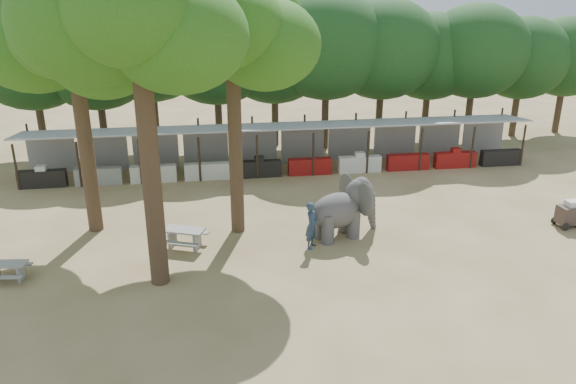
{
  "coord_description": "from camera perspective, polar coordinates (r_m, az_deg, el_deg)",
  "views": [
    {
      "loc": [
        -4.13,
        -15.92,
        9.89
      ],
      "look_at": [
        -1.0,
        5.0,
        2.0
      ],
      "focal_mm": 35.0,
      "sensor_mm": 36.0,
      "label": 1
    }
  ],
  "objects": [
    {
      "name": "ground",
      "position": [
        19.19,
        5.26,
        -10.66
      ],
      "size": [
        100.0,
        100.0,
        0.0
      ],
      "primitive_type": "plane",
      "color": "brown",
      "rests_on": "ground"
    },
    {
      "name": "vendor_stalls",
      "position": [
        31.28,
        -0.59,
        4.29
      ],
      "size": [
        28.0,
        2.99,
        2.8
      ],
      "color": "gray",
      "rests_on": "ground"
    },
    {
      "name": "yard_tree_left",
      "position": [
        23.7,
        -21.44,
        15.03
      ],
      "size": [
        7.1,
        6.9,
        11.02
      ],
      "color": "#332316",
      "rests_on": "ground"
    },
    {
      "name": "yard_tree_center",
      "position": [
        18.23,
        -15.57,
        17.62
      ],
      "size": [
        7.1,
        6.9,
        12.04
      ],
      "color": "#332316",
      "rests_on": "ground"
    },
    {
      "name": "yard_tree_back",
      "position": [
        22.17,
        -6.19,
        16.86
      ],
      "size": [
        7.1,
        6.9,
        11.36
      ],
      "color": "#332316",
      "rests_on": "ground"
    },
    {
      "name": "backdrop_trees",
      "position": [
        35.43,
        -1.8,
        13.35
      ],
      "size": [
        46.46,
        5.95,
        8.33
      ],
      "color": "#332316",
      "rests_on": "ground"
    },
    {
      "name": "elephant",
      "position": [
        23.16,
        5.78,
        -1.64
      ],
      "size": [
        3.29,
        2.47,
        2.44
      ],
      "rotation": [
        0.0,
        0.0,
        0.33
      ],
      "color": "#423F3F",
      "rests_on": "ground"
    },
    {
      "name": "handler",
      "position": [
        22.11,
        2.42,
        -3.39
      ],
      "size": [
        0.74,
        0.83,
        1.91
      ],
      "primitive_type": "imported",
      "rotation": [
        0.0,
        0.0,
        1.06
      ],
      "color": "#26384C",
      "rests_on": "ground"
    },
    {
      "name": "picnic_table_near",
      "position": [
        22.27,
        -26.58,
        -7.02
      ],
      "size": [
        1.45,
        1.34,
        0.66
      ],
      "rotation": [
        0.0,
        0.0,
        -0.11
      ],
      "color": "gray",
      "rests_on": "ground"
    },
    {
      "name": "picnic_table_far",
      "position": [
        22.64,
        -10.48,
        -4.36
      ],
      "size": [
        2.0,
        1.91,
        0.79
      ],
      "rotation": [
        0.0,
        0.0,
        -0.38
      ],
      "color": "gray",
      "rests_on": "ground"
    },
    {
      "name": "cart_back",
      "position": [
        27.02,
        26.79,
        -1.99
      ],
      "size": [
        1.26,
        0.87,
        1.19
      ],
      "rotation": [
        0.0,
        0.0,
        0.06
      ],
      "color": "#352824",
      "rests_on": "ground"
    }
  ]
}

